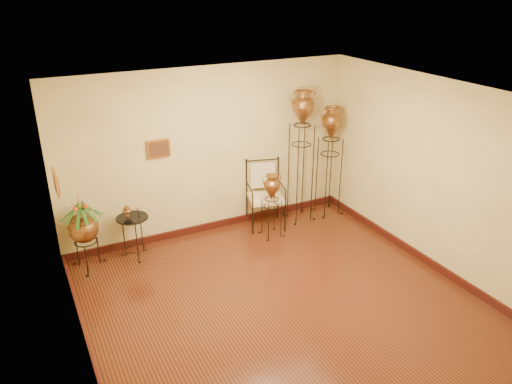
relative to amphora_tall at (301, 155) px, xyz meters
name	(u,v)px	position (x,y,z in m)	size (l,w,h in m)	color
ground	(283,305)	(-1.56, -2.15, -1.20)	(5.00, 5.00, 0.00)	#5C2915
room_shell	(286,186)	(-1.56, -2.14, 0.53)	(5.02, 5.02, 2.81)	beige
amphora_tall	(301,155)	(0.00, 0.00, 0.00)	(0.47, 0.47, 2.36)	black
amphora_mid	(329,161)	(0.59, -0.02, -0.19)	(0.58, 0.58, 2.02)	black
amphora_short	(272,205)	(-0.76, -0.35, -0.65)	(0.35, 0.35, 1.12)	black
planter_urn	(83,225)	(-3.71, 0.00, -0.49)	(0.74, 0.74, 1.28)	black
armchair	(266,196)	(-0.69, 0.00, -0.62)	(0.79, 0.76, 1.16)	black
side_table	(134,236)	(-2.99, 0.00, -0.84)	(0.53, 0.53, 0.87)	black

